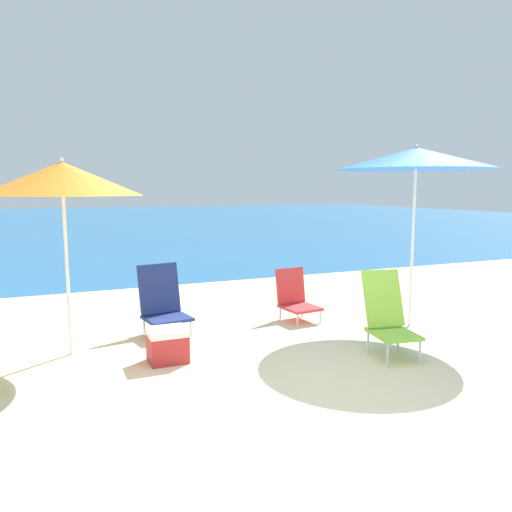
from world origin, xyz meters
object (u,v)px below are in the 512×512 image
object	(u,v)px
beach_umbrella_orange	(62,179)
beach_chair_red	(295,297)
beach_chair_lime	(388,315)
beach_umbrella_blue	(416,159)
cooler_box	(168,345)
beach_chair_navy	(163,302)

from	to	relation	value
beach_umbrella_orange	beach_chair_red	distance (m)	3.34
beach_chair_lime	beach_umbrella_blue	bearing A→B (deg)	48.90
beach_chair_red	cooler_box	bearing A→B (deg)	-160.16
beach_umbrella_blue	beach_chair_navy	world-z (taller)	beach_umbrella_blue
beach_chair_red	beach_chair_lime	xyz separation A→B (m)	(0.22, -1.70, 0.13)
beach_chair_navy	cooler_box	xyz separation A→B (m)	(-0.20, -1.06, -0.21)
beach_umbrella_blue	cooler_box	xyz separation A→B (m)	(-3.22, -0.09, -1.97)
beach_umbrella_orange	beach_chair_navy	xyz separation A→B (m)	(1.10, 0.42, -1.49)
beach_umbrella_blue	beach_chair_red	world-z (taller)	beach_umbrella_blue
beach_umbrella_blue	beach_umbrella_orange	xyz separation A→B (m)	(-4.13, 0.56, -0.27)
beach_umbrella_orange	beach_chair_red	size ratio (longest dim) A/B	3.03
cooler_box	beach_chair_red	bearing A→B (deg)	26.14
beach_umbrella_orange	beach_chair_lime	bearing A→B (deg)	-23.44
beach_umbrella_blue	beach_chair_lime	distance (m)	2.14
beach_umbrella_orange	beach_chair_lime	size ratio (longest dim) A/B	2.34
cooler_box	beach_chair_lime	bearing A→B (deg)	-17.75
cooler_box	beach_umbrella_blue	bearing A→B (deg)	1.61
beach_chair_lime	beach_chair_navy	bearing A→B (deg)	148.69
cooler_box	beach_umbrella_orange	bearing A→B (deg)	144.53
beach_umbrella_blue	beach_chair_lime	bearing A→B (deg)	-140.89
beach_umbrella_orange	beach_chair_lime	world-z (taller)	beach_umbrella_orange
beach_umbrella_blue	beach_chair_red	size ratio (longest dim) A/B	3.37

